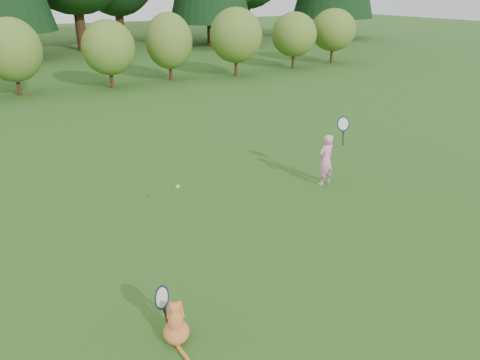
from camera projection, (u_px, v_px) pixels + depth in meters
ground at (255, 240)px, 7.36m from camera, size 100.00×100.00×0.00m
shrub_row at (66, 54)px, 17.15m from camera, size 28.00×3.00×2.80m
child at (326, 159)px, 9.25m from camera, size 0.60×0.40×1.55m
cat at (175, 320)px, 5.20m from camera, size 0.50×0.73×0.69m
tennis_ball at (178, 187)px, 7.94m from camera, size 0.07×0.07×0.07m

